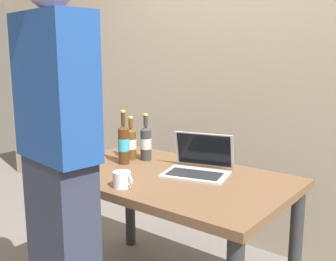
% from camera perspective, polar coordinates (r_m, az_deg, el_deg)
% --- Properties ---
extents(desk, '(1.37, 0.83, 0.75)m').
position_cam_1_polar(desk, '(2.26, -0.13, -8.96)').
color(desk, brown).
rests_on(desk, ground).
extents(laptop, '(0.41, 0.38, 0.22)m').
position_cam_1_polar(laptop, '(2.25, 4.43, -4.95)').
color(laptop, '#B7BABC').
rests_on(laptop, desk).
extents(beer_bottle_green, '(0.07, 0.07, 0.33)m').
position_cam_1_polar(beer_bottle_green, '(2.42, -6.40, -1.86)').
color(beer_bottle_green, '#472B14').
rests_on(beer_bottle_green, desk).
extents(beer_bottle_brown, '(0.07, 0.07, 0.30)m').
position_cam_1_polar(beer_bottle_brown, '(2.50, -3.20, -1.70)').
color(beer_bottle_brown, '#333333').
rests_on(beer_bottle_brown, desk).
extents(beer_bottle_amber, '(0.07, 0.07, 0.28)m').
position_cam_1_polar(beer_bottle_amber, '(2.53, -5.36, -1.75)').
color(beer_bottle_amber, brown).
rests_on(beer_bottle_amber, desk).
extents(person_figure, '(0.43, 0.30, 1.81)m').
position_cam_1_polar(person_figure, '(1.77, -15.39, -5.24)').
color(person_figure, '#2D3347').
rests_on(person_figure, ground).
extents(coffee_mug, '(0.12, 0.09, 0.08)m').
position_cam_1_polar(coffee_mug, '(2.02, -6.61, -7.03)').
color(coffee_mug, white).
rests_on(coffee_mug, desk).
extents(back_wall, '(6.00, 0.10, 2.60)m').
position_cam_1_polar(back_wall, '(2.92, 11.22, 8.51)').
color(back_wall, tan).
rests_on(back_wall, ground).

